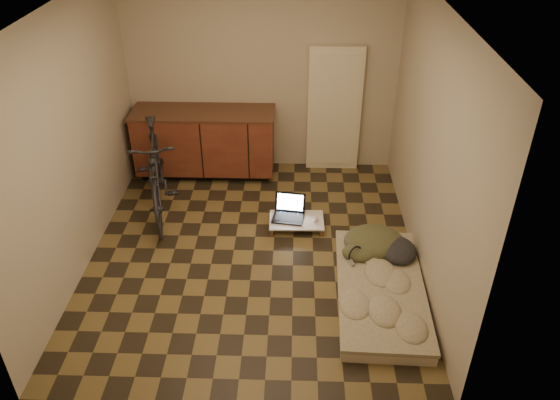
{
  "coord_description": "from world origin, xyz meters",
  "views": [
    {
      "loc": [
        0.43,
        -4.76,
        3.71
      ],
      "look_at": [
        0.29,
        0.18,
        0.55
      ],
      "focal_mm": 35.0,
      "sensor_mm": 36.0,
      "label": 1
    }
  ],
  "objects_px": {
    "bicycle": "(155,166)",
    "lap_desk": "(297,221)",
    "laptop": "(289,213)",
    "futon": "(380,290)"
  },
  "relations": [
    {
      "from": "bicycle",
      "to": "lap_desk",
      "type": "relative_size",
      "value": 2.89
    },
    {
      "from": "laptop",
      "to": "lap_desk",
      "type": "bearing_deg",
      "value": -28.3
    },
    {
      "from": "bicycle",
      "to": "laptop",
      "type": "height_order",
      "value": "bicycle"
    },
    {
      "from": "lap_desk",
      "to": "laptop",
      "type": "height_order",
      "value": "laptop"
    },
    {
      "from": "futon",
      "to": "lap_desk",
      "type": "bearing_deg",
      "value": 127.74
    },
    {
      "from": "bicycle",
      "to": "futon",
      "type": "xyz_separation_m",
      "value": [
        2.5,
        -1.49,
        -0.52
      ]
    },
    {
      "from": "bicycle",
      "to": "lap_desk",
      "type": "height_order",
      "value": "bicycle"
    },
    {
      "from": "laptop",
      "to": "futon",
      "type": "bearing_deg",
      "value": -44.84
    },
    {
      "from": "lap_desk",
      "to": "futon",
      "type": "bearing_deg",
      "value": -55.38
    },
    {
      "from": "bicycle",
      "to": "laptop",
      "type": "distance_m",
      "value": 1.66
    }
  ]
}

